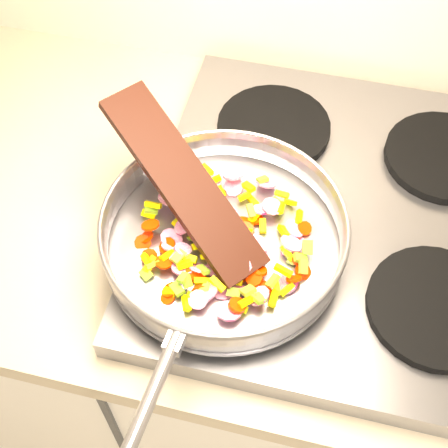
# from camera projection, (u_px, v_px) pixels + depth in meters

# --- Properties ---
(cooktop) EXTENTS (0.60, 0.60, 0.04)m
(cooktop) POSITION_uv_depth(u_px,v_px,m) (344.00, 219.00, 0.97)
(cooktop) COLOR #939399
(cooktop) RESTS_ON counter_top
(grate_fl) EXTENTS (0.19, 0.19, 0.02)m
(grate_fl) POSITION_uv_depth(u_px,v_px,m) (236.00, 266.00, 0.89)
(grate_fl) COLOR black
(grate_fl) RESTS_ON cooktop
(grate_fr) EXTENTS (0.19, 0.19, 0.02)m
(grate_fr) POSITION_uv_depth(u_px,v_px,m) (436.00, 307.00, 0.85)
(grate_fr) COLOR black
(grate_fr) RESTS_ON cooktop
(grate_bl) EXTENTS (0.19, 0.19, 0.02)m
(grate_bl) POSITION_uv_depth(u_px,v_px,m) (274.00, 127.00, 1.05)
(grate_bl) COLOR black
(grate_bl) RESTS_ON cooktop
(grate_br) EXTENTS (0.19, 0.19, 0.02)m
(grate_br) POSITION_uv_depth(u_px,v_px,m) (444.00, 157.00, 1.01)
(grate_br) COLOR black
(grate_br) RESTS_ON cooktop
(saute_pan) EXTENTS (0.39, 0.56, 0.06)m
(saute_pan) POSITION_uv_depth(u_px,v_px,m) (224.00, 233.00, 0.87)
(saute_pan) COLOR #9E9EA5
(saute_pan) RESTS_ON grate_fl
(vegetable_heap) EXTENTS (0.26, 0.26, 0.05)m
(vegetable_heap) POSITION_uv_depth(u_px,v_px,m) (225.00, 243.00, 0.88)
(vegetable_heap) COLOR #FF2D00
(vegetable_heap) RESTS_ON saute_pan
(wooden_spatula) EXTENTS (0.28, 0.25, 0.12)m
(wooden_spatula) POSITION_uv_depth(u_px,v_px,m) (183.00, 182.00, 0.87)
(wooden_spatula) COLOR black
(wooden_spatula) RESTS_ON saute_pan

